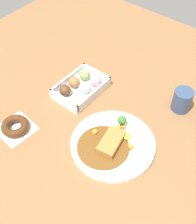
{
  "coord_description": "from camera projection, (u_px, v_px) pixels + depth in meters",
  "views": [
    {
      "loc": [
        0.52,
        0.46,
        0.84
      ],
      "look_at": [
        -0.03,
        0.02,
        0.03
      ],
      "focal_mm": 47.17,
      "sensor_mm": 36.0,
      "label": 1
    }
  ],
  "objects": [
    {
      "name": "ground_plane",
      "position": [
        88.0,
        120.0,
        1.09
      ],
      "size": [
        1.6,
        1.6,
        0.0
      ],
      "primitive_type": "plane",
      "color": "brown"
    },
    {
      "name": "curry_plate",
      "position": [
        112.0,
        144.0,
        1.0
      ],
      "size": [
        0.29,
        0.29,
        0.06
      ],
      "color": "white",
      "rests_on": "ground_plane"
    },
    {
      "name": "donut_box",
      "position": [
        81.0,
        86.0,
        1.18
      ],
      "size": [
        0.21,
        0.14,
        0.06
      ],
      "color": "white",
      "rests_on": "ground_plane"
    },
    {
      "name": "chocolate_ring_donut",
      "position": [
        15.0,
        126.0,
        1.05
      ],
      "size": [
        0.13,
        0.13,
        0.03
      ],
      "color": "white",
      "rests_on": "ground_plane"
    },
    {
      "name": "coffee_mug",
      "position": [
        182.0,
        100.0,
        1.1
      ],
      "size": [
        0.07,
        0.07,
        0.09
      ],
      "primitive_type": "cylinder",
      "color": "#33476B",
      "rests_on": "ground_plane"
    }
  ]
}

